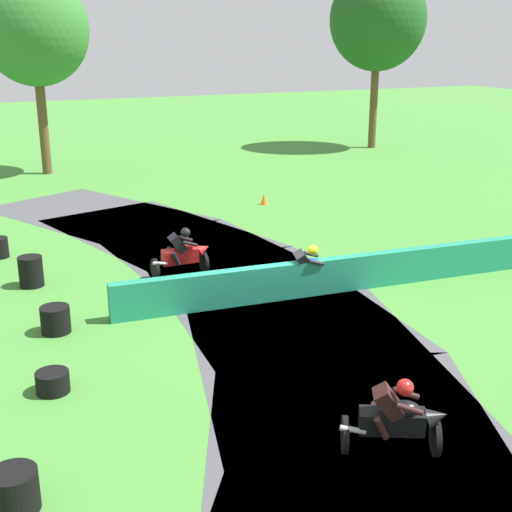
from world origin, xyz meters
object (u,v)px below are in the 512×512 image
tire_stack_mid_b (55,320)px  tire_stack_near (14,491)px  motorcycle_trailing_red (183,253)px  tire_stack_mid_a (53,382)px  motorcycle_lead_black (397,418)px  tire_stack_far (31,271)px  traffic_cone (264,199)px  motorcycle_chase_blue (307,270)px

tire_stack_mid_b → tire_stack_near: bearing=-104.7°
motorcycle_trailing_red → tire_stack_mid_a: size_ratio=2.74×
motorcycle_lead_black → tire_stack_far: (-4.00, 10.37, -0.25)m
tire_stack_mid_b → traffic_cone: (9.48, 9.07, -0.08)m
tire_stack_mid_a → tire_stack_mid_b: size_ratio=0.95×
tire_stack_mid_a → traffic_cone: (10.00, 11.79, 0.02)m
tire_stack_mid_a → motorcycle_chase_blue: bearing=20.4°
motorcycle_lead_black → motorcycle_trailing_red: bearing=91.0°
tire_stack_near → tire_stack_far: tire_stack_far is taller
motorcycle_lead_black → tire_stack_mid_a: size_ratio=2.68×
tire_stack_near → tire_stack_mid_b: size_ratio=1.04×
motorcycle_trailing_red → tire_stack_near: (-5.34, -8.24, -0.36)m
tire_stack_mid_a → tire_stack_far: size_ratio=0.77×
motorcycle_trailing_red → tire_stack_mid_a: motorcycle_trailing_red is taller
motorcycle_lead_black → tire_stack_mid_b: bearing=119.2°
tire_stack_mid_b → traffic_cone: size_ratio=1.47×
motorcycle_trailing_red → tire_stack_mid_b: (-3.79, -2.34, -0.36)m
motorcycle_trailing_red → traffic_cone: 8.83m
motorcycle_trailing_red → traffic_cone: (5.69, 6.73, -0.44)m
motorcycle_trailing_red → tire_stack_mid_a: (-4.31, -5.06, -0.46)m
motorcycle_chase_blue → tire_stack_far: motorcycle_chase_blue is taller
motorcycle_chase_blue → tire_stack_mid_a: 7.16m
motorcycle_lead_black → motorcycle_trailing_red: size_ratio=0.98×
tire_stack_mid_b → traffic_cone: 13.12m
traffic_cone → tire_stack_near: bearing=-126.4°
motorcycle_lead_black → motorcycle_chase_blue: 7.18m
motorcycle_lead_black → motorcycle_chase_blue: bearing=71.8°
tire_stack_far → traffic_cone: size_ratio=1.82×
tire_stack_near → tire_stack_mid_a: size_ratio=1.10×
motorcycle_lead_black → tire_stack_mid_b: 8.09m
motorcycle_trailing_red → tire_stack_far: bearing=165.8°
tire_stack_mid_a → traffic_cone: 15.46m
motorcycle_chase_blue → tire_stack_near: (-7.73, -5.66, -0.33)m
motorcycle_trailing_red → traffic_cone: bearing=49.8°
tire_stack_mid_a → tire_stack_far: bearing=85.6°
motorcycle_lead_black → motorcycle_chase_blue: motorcycle_lead_black is taller
motorcycle_trailing_red → tire_stack_near: bearing=-123.0°
tire_stack_mid_a → tire_stack_mid_b: bearing=79.1°
motorcycle_chase_blue → tire_stack_mid_a: size_ratio=2.77×
motorcycle_lead_black → tire_stack_near: motorcycle_lead_black is taller
motorcycle_trailing_red → tire_stack_far: motorcycle_trailing_red is taller
tire_stack_near → tire_stack_far: (1.50, 9.21, 0.10)m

